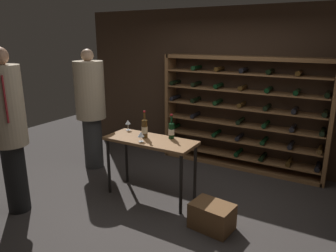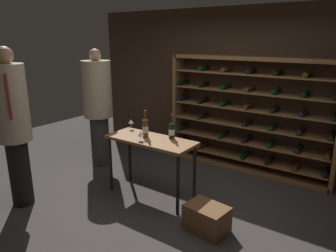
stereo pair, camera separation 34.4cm
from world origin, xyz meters
name	(u,v)px [view 1 (the left image)]	position (x,y,z in m)	size (l,w,h in m)	color
ground_plane	(173,208)	(0.00, 0.00, 0.00)	(10.00, 10.00, 0.00)	#383330
back_wall	(229,88)	(0.00, 2.00, 1.34)	(5.92, 0.10, 2.68)	#3D2B1E
wine_rack	(242,114)	(0.31, 1.79, 0.94)	(2.77, 0.32, 1.89)	brown
tasting_table	(150,146)	(-0.43, 0.14, 0.75)	(1.26, 0.51, 0.85)	brown
person_guest_plum_blouse	(91,104)	(-1.89, 0.55, 1.11)	(0.49, 0.49, 2.00)	#313131
person_host_in_suit	(8,124)	(-1.72, -1.04, 1.16)	(0.42, 0.42, 2.08)	black
wine_crate	(212,216)	(0.61, -0.16, 0.16)	(0.48, 0.34, 0.31)	brown
wine_bottle_gold_foil	(171,130)	(-0.20, 0.31, 0.97)	(0.08, 0.08, 0.34)	black
wine_bottle_amber_reserve	(145,128)	(-0.54, 0.15, 0.99)	(0.08, 0.08, 0.38)	#4C3314
wine_glass_stemmed_left	(141,135)	(-0.48, -0.01, 0.95)	(0.09, 0.09, 0.14)	silver
wine_glass_stemmed_center	(128,123)	(-0.95, 0.33, 0.97)	(0.08, 0.08, 0.15)	silver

